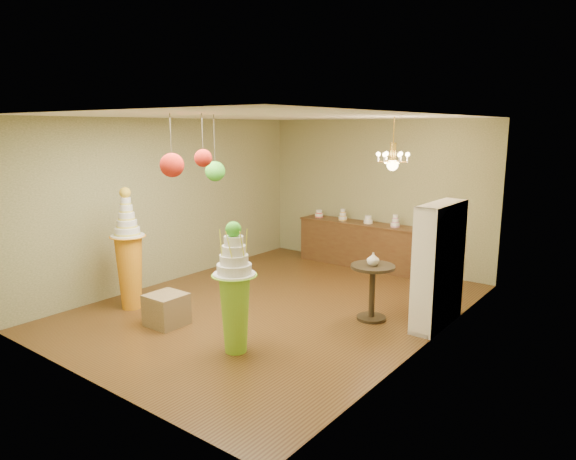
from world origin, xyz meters
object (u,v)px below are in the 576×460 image
Objects in this scene: pedestal_orange at (129,262)px; sideboard at (367,245)px; round_table at (372,285)px; pedestal_green at (235,297)px.

sideboard is at bearing 67.94° from pedestal_orange.
sideboard reaches higher than round_table.
pedestal_green is 4.68m from sideboard.
pedestal_green is at bearing -82.12° from sideboard.
round_table is (0.85, 2.07, -0.19)m from pedestal_green.
pedestal_orange reaches higher than pedestal_green.
round_table is (3.29, 1.88, -0.21)m from pedestal_orange.
pedestal_green is 2.45m from pedestal_orange.
sideboard is 3.61× the size of round_table.
pedestal_orange reaches higher than round_table.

